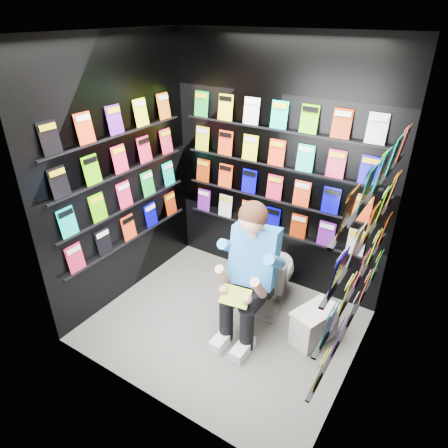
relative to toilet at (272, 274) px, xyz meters
The scene contains 14 objects.
floor 0.70m from the toilet, 112.76° to the right, with size 2.40×2.40×0.00m, color #60605D.
ceiling 2.31m from the toilet, 112.76° to the right, with size 2.40×2.40×0.00m, color white.
wall_back 1.06m from the toilet, 117.01° to the left, with size 2.40×0.04×2.60m, color black.
wall_front 1.82m from the toilet, 98.45° to the right, with size 2.40×0.04×2.60m, color black.
wall_left 1.79m from the toilet, 159.02° to the right, with size 0.04×2.00×2.60m, color black.
wall_right 1.45m from the toilet, 29.49° to the right, with size 0.04×2.00×2.60m, color black.
comics_back 1.05m from the toilet, 118.64° to the left, with size 2.10×0.06×1.37m, color #F23F18, non-canonical shape.
comics_left 1.77m from the toilet, 158.61° to the right, with size 0.06×1.70×1.37m, color #F23F18, non-canonical shape.
comics_right 1.44m from the toilet, 30.27° to the right, with size 0.06×1.70×1.37m, color #F23F18, non-canonical shape.
toilet is the anchor object (origin of this frame).
longbox 0.66m from the toilet, 24.02° to the right, with size 0.23×0.43×0.32m, color silver.
longbox_lid 0.63m from the toilet, 24.02° to the right, with size 0.26×0.45×0.03m, color silver.
reader 0.57m from the toilet, 90.00° to the right, with size 0.56×0.82×1.51m, color blue, non-canonical shape.
held_comic 0.76m from the toilet, 90.00° to the right, with size 0.26×0.01×0.18m, color green.
Camera 1 is at (1.60, -2.51, 2.75)m, focal length 32.00 mm.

